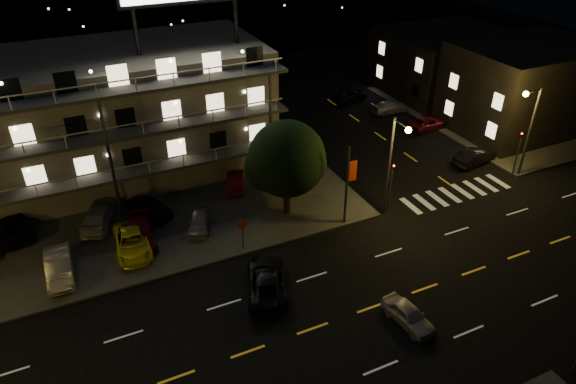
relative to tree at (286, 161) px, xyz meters
name	(u,v)px	position (x,y,z in m)	size (l,w,h in m)	color
ground	(343,318)	(-1.62, -11.44, -4.59)	(140.00, 140.00, 0.00)	black
curb_nw	(62,204)	(-15.62, 8.56, -4.51)	(44.00, 24.00, 0.15)	#333330
curb_ne	(487,112)	(28.38, 8.56, -4.51)	(16.00, 24.00, 0.15)	#333330
motel	(96,116)	(-11.56, 12.44, 0.76)	(28.00, 13.80, 18.10)	gray
side_bldg_front	(524,88)	(28.37, 4.56, -0.34)	(14.06, 10.00, 8.50)	black
side_bldg_back	(444,61)	(28.37, 16.56, -1.09)	(14.06, 12.00, 7.00)	black
streetlight_nc	(393,158)	(6.88, -3.50, 0.37)	(0.44, 1.92, 8.00)	#2D2D30
streetlight_ne	(529,123)	(20.52, -3.14, 0.37)	(1.92, 0.44, 8.00)	#2D2D30
signal_nw	(391,182)	(7.38, -2.94, -2.02)	(0.20, 0.27, 4.60)	#2D2D30
signal_ne	(519,149)	(20.38, -2.94, -2.02)	(0.27, 0.20, 4.60)	#2D2D30
banner_north	(348,184)	(3.47, -3.04, -1.16)	(0.83, 0.16, 6.40)	#2D2D30
stop_sign	(242,230)	(-4.62, -2.87, -2.88)	(0.91, 0.11, 2.61)	#2D2D30
tree	(286,161)	(0.00, 0.00, 0.00)	(5.93, 5.71, 7.47)	black
lot_car_1	(59,267)	(-16.37, -0.60, -3.70)	(1.56, 4.47, 1.47)	#99999E
lot_car_2	(132,242)	(-11.59, 0.14, -3.75)	(2.30, 4.99, 1.39)	yellow
lot_car_3	(141,233)	(-10.83, 0.93, -3.77)	(1.86, 4.59, 1.33)	maroon
lot_car_4	(199,221)	(-6.72, 0.72, -3.83)	(1.44, 3.58, 1.22)	#99999E
lot_car_6	(10,226)	(-19.21, 5.75, -3.71)	(2.43, 5.27, 1.46)	black
lot_car_7	(100,214)	(-13.12, 4.47, -3.69)	(2.10, 5.17, 1.50)	#99999E
lot_car_8	(149,206)	(-9.62, 4.11, -3.71)	(1.72, 4.27, 1.46)	black
lot_car_9	(235,181)	(-2.30, 5.05, -3.81)	(1.34, 3.84, 1.27)	maroon
side_car_0	(475,157)	(18.75, 0.10, -3.86)	(1.54, 4.41, 1.45)	black
side_car_1	(429,123)	(19.86, 7.98, -3.95)	(2.11, 4.58, 1.27)	maroon
side_car_2	(389,107)	(18.69, 13.32, -3.96)	(1.76, 4.34, 1.26)	#99999E
side_car_3	(350,95)	(16.38, 17.98, -3.82)	(1.82, 4.53, 1.54)	black
road_car_east	(408,315)	(1.61, -13.36, -3.98)	(1.44, 3.57, 1.22)	#99999E
road_car_west	(267,280)	(-4.69, -7.27, -3.86)	(2.41, 5.22, 1.45)	black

